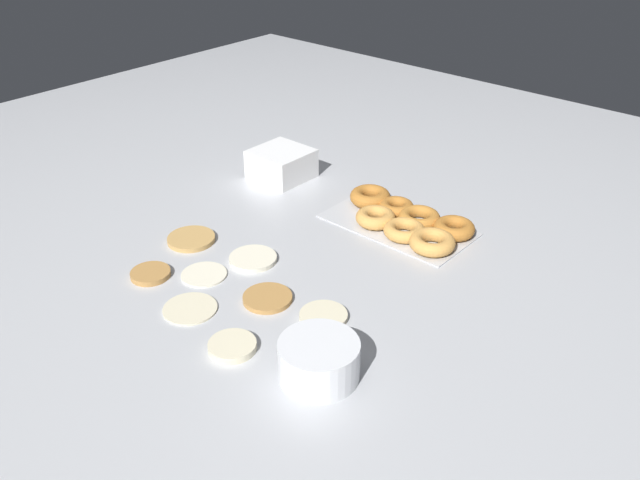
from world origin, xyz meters
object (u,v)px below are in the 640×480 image
object	(u,v)px
pancake_5	(232,346)
container_stack	(281,164)
pancake_3	(323,316)
pancake_4	(191,239)
pancake_0	(204,274)
pancake_6	(190,308)
pancake_7	(253,259)
pancake_1	(268,298)
batter_bowl	(319,360)
pancake_2	(151,274)
donut_tray	(405,220)

from	to	relation	value
pancake_5	container_stack	bearing A→B (deg)	-52.83
pancake_3	pancake_4	distance (m)	0.43
pancake_0	pancake_5	bearing A→B (deg)	151.15
pancake_6	pancake_7	world-z (taller)	pancake_7
pancake_1	pancake_7	xyz separation A→B (m)	(0.13, -0.09, 0.00)
pancake_7	container_stack	bearing A→B (deg)	-54.22
pancake_3	pancake_6	distance (m)	0.27
batter_bowl	pancake_7	bearing A→B (deg)	-27.42
pancake_1	pancake_4	distance (m)	0.31
pancake_0	batter_bowl	world-z (taller)	batter_bowl
pancake_2	container_stack	bearing A→B (deg)	-75.81
pancake_2	pancake_4	size ratio (longest dim) A/B	0.77
pancake_0	pancake_6	bearing A→B (deg)	126.93
pancake_6	container_stack	size ratio (longest dim) A/B	0.74
pancake_6	batter_bowl	bearing A→B (deg)	-175.94
pancake_7	pancake_6	bearing A→B (deg)	100.41
batter_bowl	pancake_4	bearing A→B (deg)	-15.94
batter_bowl	pancake_3	bearing A→B (deg)	-51.66
pancake_3	batter_bowl	bearing A→B (deg)	128.34
pancake_1	batter_bowl	bearing A→B (deg)	156.05
donut_tray	batter_bowl	bearing A→B (deg)	110.03
pancake_5	pancake_6	size ratio (longest dim) A/B	0.82
batter_bowl	container_stack	xyz separation A→B (m)	(0.62, -0.55, 0.00)
donut_tray	pancake_5	bearing A→B (deg)	92.71
pancake_4	pancake_6	xyz separation A→B (m)	(-0.21, 0.18, -0.00)
pancake_0	pancake_2	size ratio (longest dim) A/B	1.15
pancake_1	donut_tray	bearing A→B (deg)	-94.45
pancake_1	pancake_6	size ratio (longest dim) A/B	0.93
batter_bowl	container_stack	distance (m)	0.83
batter_bowl	pancake_2	bearing A→B (deg)	0.15
pancake_1	pancake_6	bearing A→B (deg)	53.20
pancake_0	pancake_1	bearing A→B (deg)	-171.30
pancake_1	pancake_4	xyz separation A→B (m)	(0.30, -0.05, 0.00)
pancake_4	pancake_7	distance (m)	0.17
pancake_7	pancake_0	bearing A→B (deg)	72.13
batter_bowl	container_stack	size ratio (longest dim) A/B	0.97
pancake_3	pancake_5	bearing A→B (deg)	70.41
pancake_1	donut_tray	size ratio (longest dim) A/B	0.28
pancake_4	container_stack	distance (m)	0.41
pancake_2	batter_bowl	world-z (taller)	batter_bowl
pancake_0	pancake_3	size ratio (longest dim) A/B	1.03
pancake_4	pancake_2	bearing A→B (deg)	108.34
pancake_7	pancake_4	bearing A→B (deg)	11.71
pancake_6	pancake_7	distance (m)	0.21
pancake_0	pancake_1	xyz separation A→B (m)	(-0.17, -0.03, 0.00)
pancake_1	pancake_2	distance (m)	0.27
pancake_1	pancake_4	world-z (taller)	same
donut_tray	pancake_1	bearing A→B (deg)	85.55
pancake_3	batter_bowl	distance (m)	0.17
batter_bowl	pancake_5	bearing A→B (deg)	16.66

